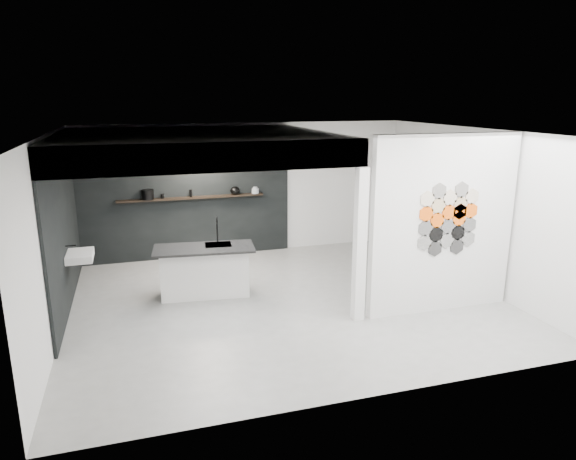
# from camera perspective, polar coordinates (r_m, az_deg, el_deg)

# --- Properties ---
(floor) EXTENTS (7.00, 6.00, 0.01)m
(floor) POSITION_cam_1_polar(r_m,az_deg,el_deg) (8.69, -0.05, -7.92)
(floor) COLOR gray
(partition_panel) EXTENTS (2.45, 0.15, 2.80)m
(partition_panel) POSITION_cam_1_polar(r_m,az_deg,el_deg) (8.32, 16.85, 0.59)
(partition_panel) COLOR silver
(partition_panel) RESTS_ON floor
(bay_clad_back) EXTENTS (4.40, 0.04, 2.35)m
(bay_clad_back) POSITION_cam_1_polar(r_m,az_deg,el_deg) (10.92, -11.20, 2.96)
(bay_clad_back) COLOR black
(bay_clad_back) RESTS_ON floor
(bay_clad_left) EXTENTS (0.04, 4.00, 2.35)m
(bay_clad_left) POSITION_cam_1_polar(r_m,az_deg,el_deg) (9.02, -23.66, -0.44)
(bay_clad_left) COLOR black
(bay_clad_left) RESTS_ON floor
(bulkhead) EXTENTS (4.40, 4.00, 0.40)m
(bulkhead) POSITION_cam_1_polar(r_m,az_deg,el_deg) (8.78, -10.26, 9.31)
(bulkhead) COLOR silver
(bulkhead) RESTS_ON corner_column
(corner_column) EXTENTS (0.16, 0.16, 2.35)m
(corner_column) POSITION_cam_1_polar(r_m,az_deg,el_deg) (7.70, 7.98, -1.76)
(corner_column) COLOR silver
(corner_column) RESTS_ON floor
(fascia_beam) EXTENTS (4.40, 0.16, 0.40)m
(fascia_beam) POSITION_cam_1_polar(r_m,az_deg,el_deg) (6.89, -8.28, 8.00)
(fascia_beam) COLOR silver
(fascia_beam) RESTS_ON corner_column
(wall_basin) EXTENTS (0.40, 0.60, 0.12)m
(wall_basin) POSITION_cam_1_polar(r_m,az_deg,el_deg) (8.88, -22.11, -2.68)
(wall_basin) COLOR silver
(wall_basin) RESTS_ON bay_clad_left
(display_shelf) EXTENTS (3.00, 0.15, 0.04)m
(display_shelf) POSITION_cam_1_polar(r_m,az_deg,el_deg) (10.80, -10.65, 3.54)
(display_shelf) COLOR black
(display_shelf) RESTS_ON bay_clad_back
(kitchen_island) EXTENTS (1.74, 0.92, 1.34)m
(kitchen_island) POSITION_cam_1_polar(r_m,az_deg,el_deg) (8.90, -9.22, -4.42)
(kitchen_island) COLOR silver
(kitchen_island) RESTS_ON floor
(stockpot) EXTENTS (0.25, 0.25, 0.20)m
(stockpot) POSITION_cam_1_polar(r_m,az_deg,el_deg) (10.72, -15.34, 3.84)
(stockpot) COLOR black
(stockpot) RESTS_ON display_shelf
(kettle) EXTENTS (0.25, 0.25, 0.17)m
(kettle) POSITION_cam_1_polar(r_m,az_deg,el_deg) (10.92, -5.91, 4.39)
(kettle) COLOR black
(kettle) RESTS_ON display_shelf
(glass_bowl) EXTENTS (0.16, 0.16, 0.11)m
(glass_bowl) POSITION_cam_1_polar(r_m,az_deg,el_deg) (11.01, -3.66, 4.37)
(glass_bowl) COLOR gray
(glass_bowl) RESTS_ON display_shelf
(glass_vase) EXTENTS (0.11, 0.11, 0.14)m
(glass_vase) POSITION_cam_1_polar(r_m,az_deg,el_deg) (11.01, -3.66, 4.44)
(glass_vase) COLOR gray
(glass_vase) RESTS_ON display_shelf
(bottle_dark) EXTENTS (0.07, 0.07, 0.15)m
(bottle_dark) POSITION_cam_1_polar(r_m,az_deg,el_deg) (10.78, -10.75, 4.03)
(bottle_dark) COLOR black
(bottle_dark) RESTS_ON display_shelf
(utensil_cup) EXTENTS (0.09, 0.09, 0.09)m
(utensil_cup) POSITION_cam_1_polar(r_m,az_deg,el_deg) (10.74, -13.79, 3.66)
(utensil_cup) COLOR black
(utensil_cup) RESTS_ON display_shelf
(hex_tile_cluster) EXTENTS (1.04, 0.02, 1.16)m
(hex_tile_cluster) POSITION_cam_1_polar(r_m,az_deg,el_deg) (8.24, 17.43, 1.17)
(hex_tile_cluster) COLOR silver
(hex_tile_cluster) RESTS_ON partition_panel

